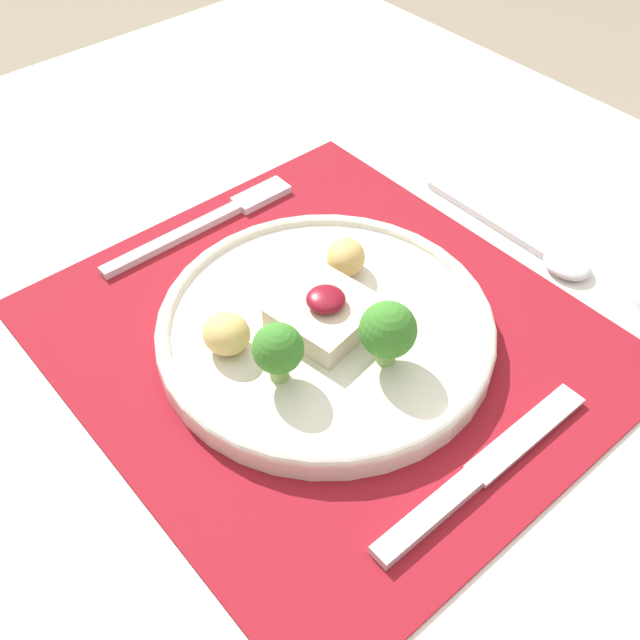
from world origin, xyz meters
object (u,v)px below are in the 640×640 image
(dinner_plate, at_px, (320,326))
(fork, at_px, (213,219))
(spoon, at_px, (539,248))
(knife, at_px, (471,480))

(dinner_plate, relative_size, fork, 1.33)
(fork, distance_m, spoon, 0.30)
(knife, bearing_deg, dinner_plate, 178.71)
(spoon, bearing_deg, dinner_plate, -102.61)
(spoon, bearing_deg, knife, -63.19)
(spoon, bearing_deg, fork, -139.24)
(fork, bearing_deg, knife, -7.54)
(knife, xyz_separation_m, spoon, (-0.12, 0.23, -0.00))
(fork, bearing_deg, spoon, 39.09)
(dinner_plate, bearing_deg, knife, -2.98)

